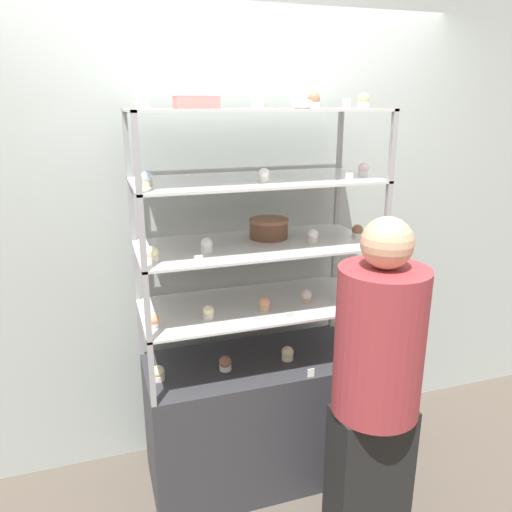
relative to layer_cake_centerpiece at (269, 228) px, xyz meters
name	(u,v)px	position (x,y,z in m)	size (l,w,h in m)	color
ground_plane	(256,471)	(-0.09, -0.08, -1.40)	(20.00, 20.00, 0.00)	brown
back_wall	(233,233)	(-0.09, 0.33, -0.10)	(8.00, 0.05, 2.60)	#A8B2AD
display_base	(256,418)	(-0.09, -0.08, -1.04)	(1.15, 0.54, 0.71)	#333338
display_riser_lower	(256,307)	(-0.09, -0.08, -0.39)	(1.15, 0.54, 0.32)	#99999E
display_riser_middle	(256,247)	(-0.09, -0.08, -0.07)	(1.15, 0.54, 0.32)	#99999E
display_riser_upper	(256,183)	(-0.09, -0.08, 0.25)	(1.15, 0.54, 0.32)	#99999E
display_riser_top	(256,113)	(-0.09, -0.08, 0.57)	(1.15, 0.54, 0.32)	#99999E
layer_cake_centerpiece	(269,228)	(0.00, 0.00, 0.00)	(0.20, 0.20, 0.10)	brown
sheet_cake_frosted	(196,101)	(-0.36, -0.05, 0.62)	(0.19, 0.14, 0.06)	#C66660
cupcake_0	(158,373)	(-0.61, -0.12, -0.65)	(0.06, 0.06, 0.08)	white
cupcake_1	(225,363)	(-0.27, -0.13, -0.65)	(0.06, 0.06, 0.08)	white
cupcake_2	(288,354)	(0.06, -0.13, -0.65)	(0.06, 0.06, 0.08)	white
cupcake_3	(352,349)	(0.41, -0.20, -0.65)	(0.06, 0.06, 0.08)	#CCB28C
price_tag_0	(311,373)	(0.11, -0.33, -0.67)	(0.04, 0.00, 0.04)	white
cupcake_4	(153,321)	(-0.63, -0.20, -0.34)	(0.05, 0.05, 0.07)	white
cupcake_5	(208,312)	(-0.36, -0.18, -0.34)	(0.05, 0.05, 0.07)	white
cupcake_6	(265,304)	(-0.08, -0.17, -0.34)	(0.05, 0.05, 0.07)	#CCB28C
cupcake_7	(306,296)	(0.16, -0.14, -0.34)	(0.05, 0.05, 0.07)	#CCB28C
cupcake_8	(364,296)	(0.44, -0.23, -0.34)	(0.05, 0.05, 0.07)	#CCB28C
price_tag_1	(290,317)	(-0.01, -0.33, -0.35)	(0.04, 0.00, 0.04)	white
cupcake_9	(152,254)	(-0.61, -0.22, -0.02)	(0.06, 0.06, 0.07)	beige
cupcake_10	(207,245)	(-0.36, -0.15, -0.02)	(0.06, 0.06, 0.07)	white
cupcake_11	(313,236)	(0.18, -0.15, -0.02)	(0.06, 0.06, 0.07)	beige
cupcake_12	(357,231)	(0.43, -0.14, -0.02)	(0.06, 0.06, 0.07)	white
price_tag_2	(199,260)	(-0.43, -0.33, -0.03)	(0.04, 0.00, 0.04)	white
cupcake_13	(147,179)	(-0.61, -0.16, 0.30)	(0.05, 0.05, 0.07)	#CCB28C
cupcake_14	(265,175)	(-0.09, -0.20, 0.30)	(0.05, 0.05, 0.07)	beige
cupcake_15	(363,169)	(0.44, -0.15, 0.30)	(0.05, 0.05, 0.07)	white
price_tag_3	(349,178)	(0.26, -0.33, 0.29)	(0.04, 0.00, 0.04)	white
cupcake_16	(142,100)	(-0.61, -0.20, 0.62)	(0.06, 0.06, 0.07)	white
cupcake_17	(258,101)	(-0.10, -0.13, 0.62)	(0.06, 0.06, 0.07)	white
cupcake_18	(314,101)	(0.16, -0.14, 0.62)	(0.06, 0.06, 0.07)	white
cupcake_19	(363,101)	(0.42, -0.14, 0.62)	(0.06, 0.06, 0.07)	white
price_tag_4	(346,103)	(0.23, -0.33, 0.61)	(0.04, 0.00, 0.04)	white
donut_glazed	(304,104)	(0.13, -0.10, 0.61)	(0.12, 0.12, 0.04)	#EFE5CC
customer_figure	(376,387)	(0.24, -0.70, -0.55)	(0.37, 0.37, 1.59)	black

